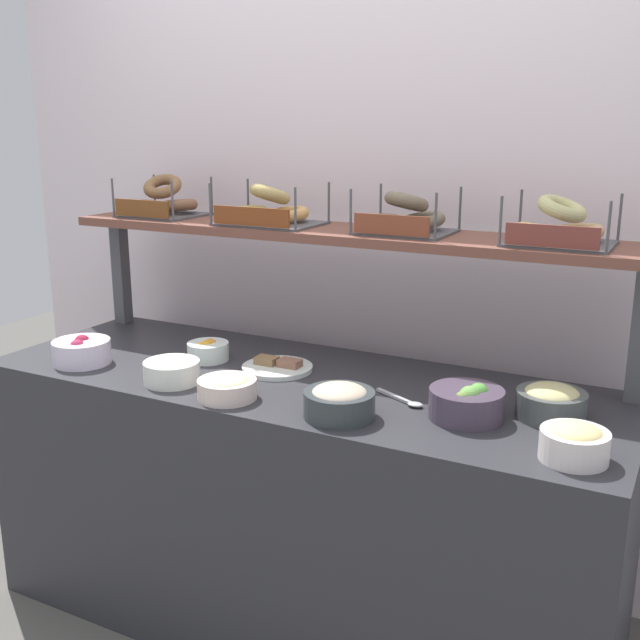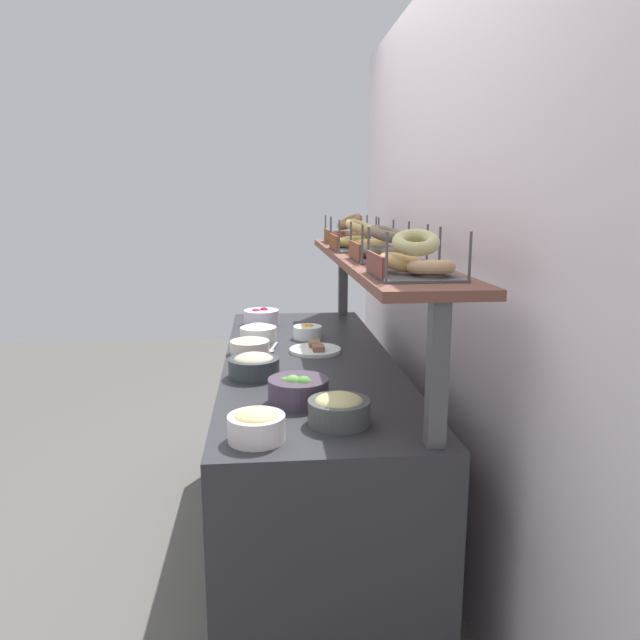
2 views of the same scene
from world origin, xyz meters
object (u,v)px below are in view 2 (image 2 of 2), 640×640
at_px(bowl_egg_salad, 256,425).
at_px(bowl_beet_salad, 261,317).
at_px(bowl_veggie_mix, 298,390).
at_px(bowl_tuna_salad, 254,365).
at_px(bowl_fruit_salad, 308,332).
at_px(serving_spoon_near_plate, 272,349).
at_px(serving_spoon_by_edge, 304,383).
at_px(bowl_hummus, 339,409).
at_px(bagel_basket_poppy, 386,248).
at_px(bowl_potato_salad, 250,346).
at_px(bagel_basket_cinnamon_raisin, 349,233).
at_px(bowl_cream_cheese, 258,332).
at_px(serving_plate_white, 315,349).
at_px(bagel_basket_plain, 414,261).
at_px(bagel_basket_sesame, 359,240).

bearing_deg(bowl_egg_salad, bowl_beet_salad, 179.60).
distance_m(bowl_veggie_mix, bowl_tuna_salad, 0.34).
xyz_separation_m(bowl_fruit_salad, serving_spoon_near_plate, (0.22, -0.17, -0.03)).
relative_size(bowl_beet_salad, serving_spoon_near_plate, 1.03).
bearing_deg(serving_spoon_by_edge, bowl_hummus, 11.55).
relative_size(serving_spoon_near_plate, bagel_basket_poppy, 0.64).
relative_size(bowl_potato_salad, bowl_veggie_mix, 0.85).
bearing_deg(bagel_basket_cinnamon_raisin, bagel_basket_poppy, 0.05).
bearing_deg(bowl_potato_salad, bagel_basket_poppy, 58.00).
height_order(bowl_tuna_salad, serving_spoon_by_edge, bowl_tuna_salad).
relative_size(bowl_fruit_salad, bagel_basket_poppy, 0.48).
distance_m(bowl_fruit_salad, bowl_tuna_salad, 0.66).
xyz_separation_m(bowl_veggie_mix, bowl_beet_salad, (-1.26, -0.12, -0.00)).
height_order(bowl_fruit_salad, bowl_tuna_salad, bowl_tuna_salad).
xyz_separation_m(bowl_cream_cheese, bowl_potato_salad, (0.23, -0.04, -0.01)).
bearing_deg(bowl_cream_cheese, serving_plate_white, 48.24).
relative_size(bowl_tuna_salad, bagel_basket_plain, 0.66).
bearing_deg(bowl_tuna_salad, bowl_fruit_salad, 157.83).
xyz_separation_m(bowl_tuna_salad, bagel_basket_sesame, (-0.50, 0.47, 0.43)).
relative_size(bowl_egg_salad, bagel_basket_poppy, 0.57).
relative_size(bowl_egg_salad, bowl_hummus, 0.86).
bearing_deg(bowl_veggie_mix, serving_spoon_near_plate, -173.89).
bearing_deg(bowl_egg_salad, bagel_basket_poppy, 142.34).
height_order(bowl_hummus, bagel_basket_plain, bagel_basket_plain).
height_order(bowl_hummus, bagel_basket_poppy, bagel_basket_poppy).
bearing_deg(bowl_cream_cheese, bowl_veggie_mix, 8.79).
height_order(bowl_beet_salad, serving_spoon_by_edge, bowl_beet_salad).
height_order(bagel_basket_sesame, bagel_basket_poppy, bagel_basket_sesame).
bearing_deg(bagel_basket_cinnamon_raisin, bowl_egg_salad, -16.99).
bearing_deg(bowl_veggie_mix, bowl_fruit_salad, 173.80).
height_order(bowl_hummus, bagel_basket_sesame, bagel_basket_sesame).
xyz_separation_m(bowl_cream_cheese, bowl_veggie_mix, (0.88, 0.14, 0.00)).
relative_size(bowl_egg_salad, serving_plate_white, 0.71).
relative_size(bowl_cream_cheese, bowl_fruit_salad, 1.24).
xyz_separation_m(bowl_fruit_salad, bagel_basket_cinnamon_raisin, (-0.36, 0.25, 0.45)).
xyz_separation_m(bowl_tuna_salad, serving_plate_white, (-0.35, 0.26, -0.03)).
relative_size(bowl_beet_salad, bowl_hummus, 1.00).
distance_m(bowl_egg_salad, bagel_basket_cinnamon_raisin, 1.70).
bearing_deg(bagel_basket_sesame, bowl_tuna_salad, -43.49).
relative_size(bowl_cream_cheese, bagel_basket_plain, 0.58).
xyz_separation_m(bowl_beet_salad, bagel_basket_sesame, (0.45, 0.45, 0.43)).
bearing_deg(bowl_beet_salad, bowl_hummus, 9.04).
bearing_deg(bagel_basket_plain, bagel_basket_sesame, -179.38).
bearing_deg(serving_plate_white, bagel_basket_cinnamon_raisin, 159.37).
distance_m(serving_spoon_near_plate, bagel_basket_sesame, 0.63).
xyz_separation_m(bowl_egg_salad, bowl_veggie_mix, (-0.30, 0.13, -0.00)).
bearing_deg(bagel_basket_poppy, bagel_basket_plain, -1.54).
bearing_deg(bowl_egg_salad, bowl_cream_cheese, -179.86).
bearing_deg(serving_spoon_near_plate, serving_plate_white, 78.43).
xyz_separation_m(serving_plate_white, bagel_basket_poppy, (0.33, 0.23, 0.47)).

